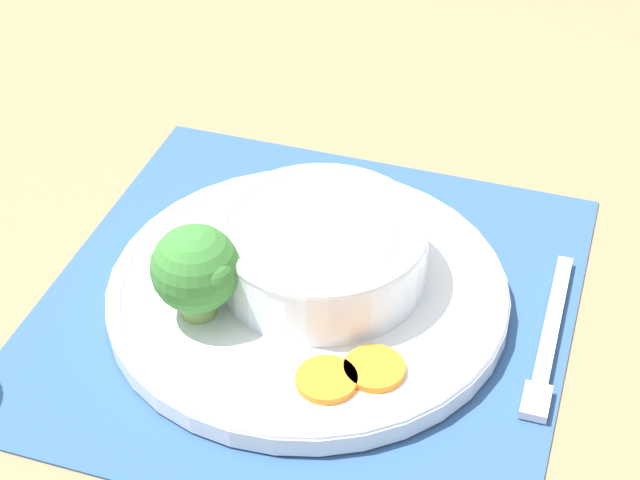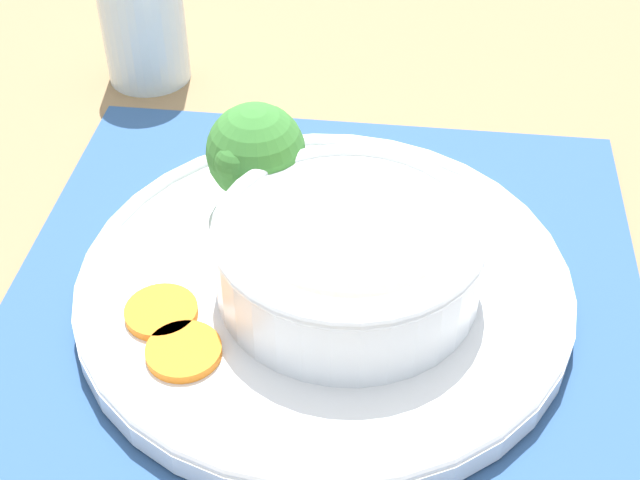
# 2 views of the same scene
# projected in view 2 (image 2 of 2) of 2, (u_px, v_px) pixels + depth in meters

# --- Properties ---
(ground_plane) EXTENTS (4.00, 4.00, 0.00)m
(ground_plane) POSITION_uv_depth(u_px,v_px,m) (324.00, 299.00, 0.58)
(ground_plane) COLOR #8C704C
(placemat) EXTENTS (0.42, 0.43, 0.00)m
(placemat) POSITION_uv_depth(u_px,v_px,m) (324.00, 297.00, 0.58)
(placemat) COLOR #2D5184
(placemat) RESTS_ON ground_plane
(plate) EXTENTS (0.32, 0.32, 0.02)m
(plate) POSITION_uv_depth(u_px,v_px,m) (324.00, 283.00, 0.57)
(plate) COLOR silver
(plate) RESTS_ON placemat
(bowl) EXTENTS (0.17, 0.17, 0.06)m
(bowl) POSITION_uv_depth(u_px,v_px,m) (349.00, 249.00, 0.54)
(bowl) COLOR silver
(bowl) RESTS_ON plate
(broccoli_floret) EXTENTS (0.07, 0.07, 0.08)m
(broccoli_floret) POSITION_uv_depth(u_px,v_px,m) (255.00, 153.00, 0.60)
(broccoli_floret) COLOR #759E51
(broccoli_floret) RESTS_ON plate
(carrot_slice_near) EXTENTS (0.04, 0.04, 0.01)m
(carrot_slice_near) POSITION_uv_depth(u_px,v_px,m) (161.00, 312.00, 0.54)
(carrot_slice_near) COLOR orange
(carrot_slice_near) RESTS_ON plate
(carrot_slice_middle) EXTENTS (0.04, 0.04, 0.01)m
(carrot_slice_middle) POSITION_uv_depth(u_px,v_px,m) (184.00, 351.00, 0.52)
(carrot_slice_middle) COLOR orange
(carrot_slice_middle) RESTS_ON plate
(water_glass) EXTENTS (0.07, 0.07, 0.12)m
(water_glass) POSITION_uv_depth(u_px,v_px,m) (143.00, 23.00, 0.76)
(water_glass) COLOR silver
(water_glass) RESTS_ON ground_plane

